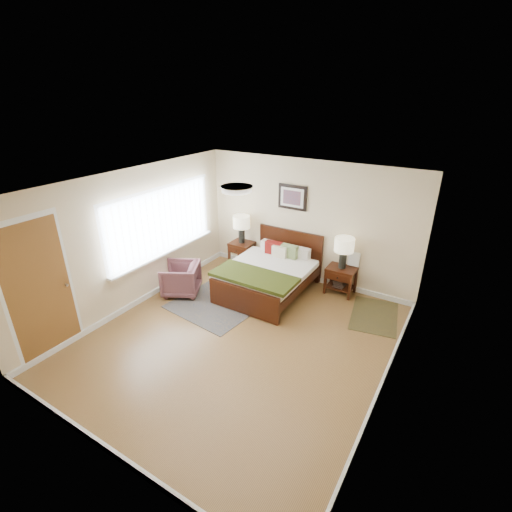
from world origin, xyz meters
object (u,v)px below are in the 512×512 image
object	(u,v)px
nightstand_left	(241,248)
armchair	(181,279)
lamp_right	(344,247)
lamp_left	(241,224)
rug_persian	(229,296)
nightstand_right	(341,278)
bed	(269,271)

from	to	relation	value
nightstand_left	armchair	xyz separation A→B (m)	(-0.35, -1.61, -0.15)
lamp_right	armchair	size ratio (longest dim) A/B	0.88
lamp_left	lamp_right	world-z (taller)	lamp_left
nightstand_left	lamp_left	world-z (taller)	lamp_left
lamp_left	rug_persian	distance (m)	1.71
lamp_left	armchair	bearing A→B (deg)	-102.18
armchair	rug_persian	xyz separation A→B (m)	(0.88, 0.36, -0.31)
lamp_right	rug_persian	distance (m)	2.39
rug_persian	lamp_right	bearing A→B (deg)	41.87
lamp_right	armchair	xyz separation A→B (m)	(-2.66, -1.63, -0.67)
nightstand_left	lamp_left	bearing A→B (deg)	90.00
nightstand_left	lamp_right	world-z (taller)	lamp_right
rug_persian	armchair	bearing A→B (deg)	-151.20
lamp_right	nightstand_left	bearing A→B (deg)	-179.49
nightstand_left	lamp_right	distance (m)	2.37
nightstand_right	bed	bearing A→B (deg)	-150.66
lamp_right	rug_persian	size ratio (longest dim) A/B	0.29
armchair	rug_persian	bearing A→B (deg)	84.43
nightstand_left	rug_persian	xyz separation A→B (m)	(0.53, -1.25, -0.46)
bed	nightstand_right	distance (m)	1.40
lamp_right	bed	bearing A→B (deg)	-150.24
nightstand_right	armchair	xyz separation A→B (m)	(-2.66, -1.62, -0.03)
lamp_left	lamp_right	size ratio (longest dim) A/B	1.00
bed	lamp_right	xyz separation A→B (m)	(1.21, 0.69, 0.51)
armchair	rug_persian	size ratio (longest dim) A/B	0.32
bed	rug_persian	bearing A→B (deg)	-134.53
lamp_left	rug_persian	bearing A→B (deg)	-67.37
nightstand_left	nightstand_right	bearing A→B (deg)	0.22
lamp_right	rug_persian	world-z (taller)	lamp_right
lamp_left	armchair	distance (m)	1.82
nightstand_right	rug_persian	distance (m)	2.20
bed	lamp_left	bearing A→B (deg)	147.70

